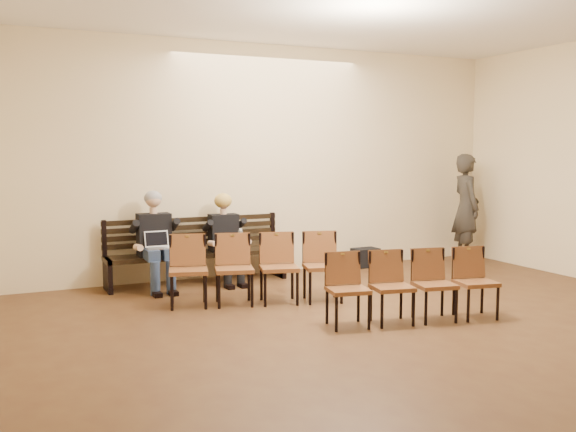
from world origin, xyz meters
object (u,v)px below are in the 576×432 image
object	(u,v)px
bag	(365,258)
water_bottle	(240,245)
seated_man	(156,241)
chair_row_front	(257,269)
bench	(198,268)
chair_row_back	(414,286)
seated_woman	(226,242)
passerby	(466,200)
laptop	(159,250)

from	to	relation	value
bag	water_bottle	bearing A→B (deg)	-169.43
water_bottle	bag	bearing A→B (deg)	10.57
seated_man	bag	bearing A→B (deg)	3.60
seated_man	chair_row_front	xyz separation A→B (m)	(0.94, -1.37, -0.23)
bench	seated_man	size ratio (longest dim) A/B	1.95
seated_man	chair_row_back	xyz separation A→B (m)	(2.20, -2.89, -0.26)
bench	chair_row_front	distance (m)	1.54
bag	seated_woman	bearing A→B (deg)	-174.93
water_bottle	passerby	size ratio (longest dim) A/B	0.11
bench	laptop	world-z (taller)	laptop
seated_man	passerby	xyz separation A→B (m)	(5.38, 0.01, 0.39)
bench	seated_woman	world-z (taller)	seated_woman
seated_man	laptop	distance (m)	0.22
seated_woman	chair_row_back	size ratio (longest dim) A/B	0.60
laptop	water_bottle	world-z (taller)	laptop
water_bottle	chair_row_back	distance (m)	2.87
laptop	passerby	xyz separation A→B (m)	(5.38, 0.22, 0.49)
laptop	chair_row_back	distance (m)	3.48
bench	seated_man	distance (m)	0.77
chair_row_back	bag	bearing A→B (deg)	78.21
water_bottle	bag	xyz separation A→B (m)	(2.34, 0.44, -0.41)
seated_woman	chair_row_front	size ratio (longest dim) A/B	0.55
seated_woman	bag	bearing A→B (deg)	5.07
seated_man	water_bottle	xyz separation A→B (m)	(1.16, -0.22, -0.10)
chair_row_front	seated_man	bearing A→B (deg)	139.53
water_bottle	bench	bearing A→B (deg)	147.70
chair_row_front	seated_woman	bearing A→B (deg)	101.93
seated_man	seated_woman	distance (m)	1.02
seated_man	bag	size ratio (longest dim) A/B	3.22
chair_row_front	bench	bearing A→B (deg)	117.04
water_bottle	passerby	bearing A→B (deg)	3.13
bag	bench	bearing A→B (deg)	-178.00
passerby	chair_row_front	world-z (taller)	passerby
passerby	chair_row_front	bearing A→B (deg)	122.30
bench	seated_man	bearing A→B (deg)	-169.10
bag	seated_man	bearing A→B (deg)	-176.40
passerby	bag	bearing A→B (deg)	98.75
seated_man	chair_row_front	bearing A→B (deg)	-55.60
bag	chair_row_back	size ratio (longest dim) A/B	0.21
bench	seated_woman	bearing A→B (deg)	-17.07
chair_row_front	chair_row_back	distance (m)	1.98
seated_man	passerby	world-z (taller)	passerby
seated_woman	bag	xyz separation A→B (m)	(2.48, 0.22, -0.43)
water_bottle	chair_row_front	distance (m)	1.18
bench	chair_row_front	world-z (taller)	chair_row_front
passerby	water_bottle	bearing A→B (deg)	108.11
passerby	chair_row_back	distance (m)	4.35
seated_woman	passerby	distance (m)	4.39
seated_woman	bag	world-z (taller)	seated_woman
water_bottle	chair_row_front	size ratio (longest dim) A/B	0.11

